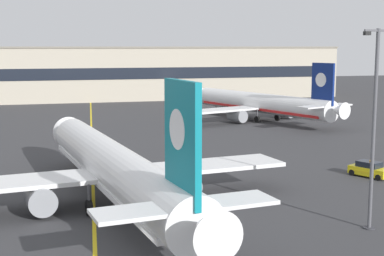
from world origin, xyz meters
TOP-DOWN VIEW (x-y plane):
  - taxiway_centreline at (0.00, 30.00)m, footprint 14.14×179.49m
  - airliner_foreground at (0.60, 14.80)m, footprint 32.36×41.44m
  - airliner_background at (33.39, 63.50)m, footprint 29.78×37.58m
  - apron_lamp_post at (18.39, 3.97)m, footprint 2.24×0.90m
  - service_car_second at (27.79, 18.90)m, footprint 3.45×4.56m
  - terminal_building at (7.88, 110.91)m, footprint 127.64×12.40m

SIDE VIEW (x-z plane):
  - taxiway_centreline at x=0.00m, z-range 0.00..0.01m
  - service_car_second at x=27.79m, z-range -0.13..1.66m
  - airliner_background at x=33.39m, z-range -2.30..8.63m
  - airliner_foreground at x=0.60m, z-range -2.46..9.19m
  - terminal_building at x=7.88m, z-range 0.01..13.51m
  - apron_lamp_post at x=18.39m, z-range 0.32..15.14m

